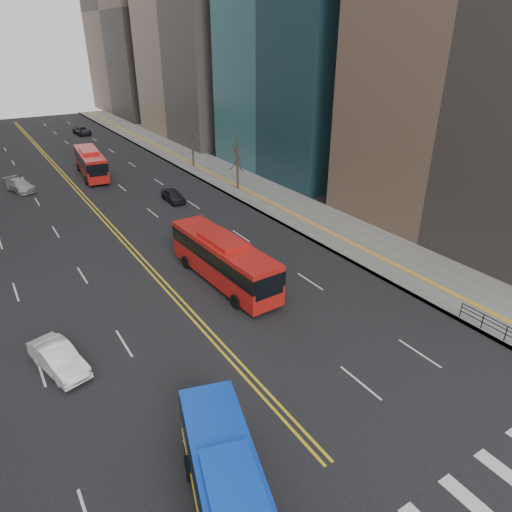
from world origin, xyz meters
The scene contains 10 objects.
sidewalk_right centered at (17.50, 45.00, 0.07)m, with size 7.00×130.00×0.15m, color gray.
centerline centered at (0.00, 55.00, 0.01)m, with size 0.55×100.00×0.01m.
pedestrian_railing centered at (14.30, 6.00, 0.82)m, with size 0.06×6.06×1.02m.
street_trees centered at (-7.18, 34.55, 4.87)m, with size 35.20×47.20×7.60m.
red_bus_near centered at (3.94, 21.41, 1.97)m, with size 3.22×11.27×3.54m.
red_bus_far centered at (3.07, 54.91, 1.91)m, with size 3.52×10.97×3.43m.
car_white centered at (-8.34, 17.58, 0.73)m, with size 1.55×4.44×1.46m, color white.
car_dark_mid centered at (7.92, 40.13, 0.67)m, with size 1.59×3.94×1.34m, color black.
car_silver centered at (-5.65, 53.13, 0.69)m, with size 1.95×4.79×1.39m, color #A3A3A9.
car_dark_far centered at (8.67, 83.56, 0.68)m, with size 2.25×4.89×1.36m, color black.
Camera 1 is at (-9.88, -4.74, 16.43)m, focal length 32.00 mm.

